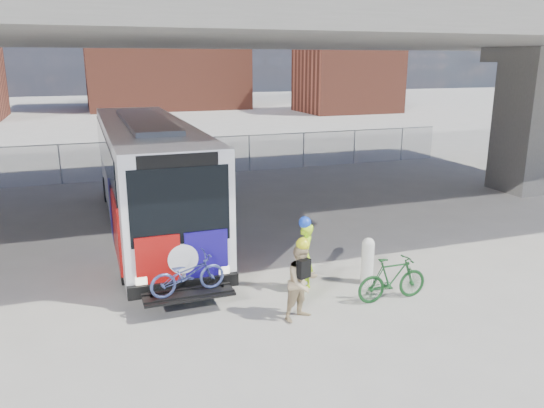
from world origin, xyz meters
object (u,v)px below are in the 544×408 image
bollard (368,259)px  cyclist_hivis (304,255)px  cyclist_tan (302,281)px  bike_parked (392,279)px  bus (148,167)px

bollard → cyclist_hivis: size_ratio=0.64×
cyclist_hivis → cyclist_tan: 1.47m
cyclist_hivis → bike_parked: size_ratio=1.06×
bus → cyclist_tan: size_ratio=6.98×
cyclist_hivis → bus: bearing=-108.8°
bus → cyclist_tan: 8.09m
bus → cyclist_hivis: bus is taller
bollard → cyclist_hivis: 1.70m
cyclist_hivis → cyclist_tan: size_ratio=1.02×
cyclist_tan → bike_parked: size_ratio=1.04×
bollard → cyclist_hivis: cyclist_hivis is taller
bollard → cyclist_tan: size_ratio=0.65×
bus → cyclist_hivis: 7.06m
bike_parked → cyclist_hivis: bearing=55.6°
cyclist_tan → bollard: bearing=7.6°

